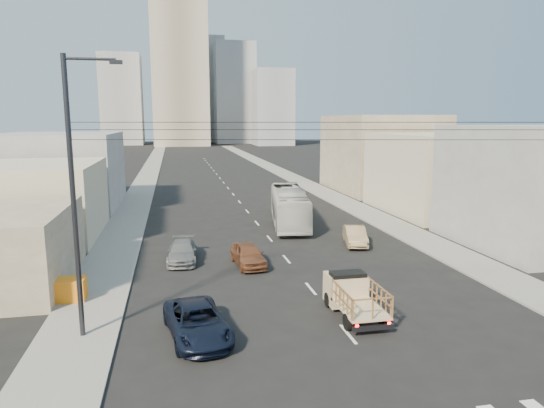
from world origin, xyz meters
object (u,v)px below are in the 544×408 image
object	(u,v)px
flatbed_pickup	(353,293)
sedan_tan	(355,236)
sedan_grey	(182,252)
crate_stack	(67,290)
navy_pickup	(197,322)
streetlamp_left	(75,192)
sedan_brown	(248,254)
city_bus	(289,206)

from	to	relation	value
flatbed_pickup	sedan_tan	size ratio (longest dim) A/B	1.04
sedan_grey	crate_stack	bearing A→B (deg)	-129.46
navy_pickup	sedan_tan	distance (m)	18.67
streetlamp_left	crate_stack	size ratio (longest dim) A/B	6.67
navy_pickup	sedan_brown	distance (m)	10.81
crate_stack	flatbed_pickup	bearing A→B (deg)	-18.03
sedan_brown	crate_stack	size ratio (longest dim) A/B	2.42
sedan_tan	streetlamp_left	bearing A→B (deg)	-130.34
sedan_tan	crate_stack	xyz separation A→B (m)	(-19.01, -8.23, -0.01)
city_bus	crate_stack	world-z (taller)	city_bus
sedan_grey	sedan_brown	bearing A→B (deg)	-18.92
city_bus	sedan_brown	xyz separation A→B (m)	(-5.57, -11.77, -0.93)
navy_pickup	sedan_brown	world-z (taller)	sedan_brown
navy_pickup	streetlamp_left	xyz separation A→B (m)	(-4.82, 0.99, 5.72)
city_bus	sedan_tan	bearing A→B (deg)	-59.32
navy_pickup	city_bus	xyz separation A→B (m)	(9.36, 21.90, 0.95)
navy_pickup	sedan_brown	xyz separation A→B (m)	(3.79, 10.13, 0.03)
sedan_brown	sedan_tan	world-z (taller)	sedan_brown
crate_stack	navy_pickup	bearing A→B (deg)	-40.85
sedan_tan	flatbed_pickup	bearing A→B (deg)	-98.13
sedan_grey	streetlamp_left	bearing A→B (deg)	-108.02
navy_pickup	sedan_grey	xyz separation A→B (m)	(-0.40, 11.90, -0.04)
city_bus	sedan_tan	world-z (taller)	city_bus
flatbed_pickup	crate_stack	distance (m)	14.71
sedan_brown	sedan_grey	bearing A→B (deg)	151.72
flatbed_pickup	city_bus	world-z (taller)	city_bus
sedan_tan	sedan_grey	bearing A→B (deg)	-158.41
sedan_brown	crate_stack	distance (m)	11.19
sedan_grey	flatbed_pickup	bearing A→B (deg)	-49.84
streetlamp_left	flatbed_pickup	bearing A→B (deg)	0.04
city_bus	sedan_grey	size ratio (longest dim) A/B	2.59
sedan_grey	streetlamp_left	world-z (taller)	streetlamp_left
sedan_grey	streetlamp_left	xyz separation A→B (m)	(-4.41, -10.91, 5.77)
flatbed_pickup	navy_pickup	xyz separation A→B (m)	(-7.56, -1.00, -0.38)
city_bus	sedan_grey	xyz separation A→B (m)	(-9.76, -9.99, -1.00)
flatbed_pickup	streetlamp_left	bearing A→B (deg)	-179.96
navy_pickup	crate_stack	distance (m)	8.49
sedan_grey	crate_stack	distance (m)	8.75
flatbed_pickup	city_bus	xyz separation A→B (m)	(1.80, 20.89, 0.57)
city_bus	sedan_grey	distance (m)	14.01
flatbed_pickup	crate_stack	bearing A→B (deg)	161.97
sedan_brown	streetlamp_left	xyz separation A→B (m)	(-8.61, -9.13, 5.69)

